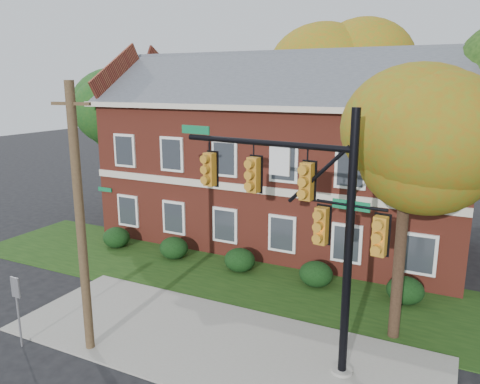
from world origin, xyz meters
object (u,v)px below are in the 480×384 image
at_px(hedge_far_left, 116,237).
at_px(hedge_center, 240,260).
at_px(tree_far_rear, 350,72).
at_px(hedge_left, 174,248).
at_px(traffic_signal, 304,210).
at_px(tree_left_rear, 121,109).
at_px(utility_pole, 80,222).
at_px(tree_near_right, 417,136).
at_px(hedge_far_right, 405,290).
at_px(sign_post, 17,300).
at_px(apartment_building, 285,146).
at_px(hedge_right, 316,274).

height_order(hedge_far_left, hedge_center, same).
bearing_deg(tree_far_rear, hedge_left, -110.29).
bearing_deg(traffic_signal, tree_left_rear, 154.00).
bearing_deg(hedge_center, hedge_left, 180.00).
distance_m(hedge_left, traffic_signal, 10.59).
height_order(traffic_signal, utility_pole, utility_pole).
bearing_deg(tree_near_right, hedge_center, 158.58).
xyz_separation_m(tree_left_rear, tree_far_rear, (11.07, 8.96, 2.16)).
xyz_separation_m(hedge_center, tree_far_rear, (1.34, 13.09, 8.32)).
xyz_separation_m(hedge_far_right, sign_post, (-10.50, -8.55, 1.07)).
xyz_separation_m(hedge_far_left, hedge_left, (3.50, 0.00, 0.00)).
height_order(apartment_building, hedge_right, apartment_building).
bearing_deg(hedge_far_right, hedge_far_left, 180.00).
height_order(apartment_building, tree_far_rear, tree_far_rear).
xyz_separation_m(hedge_far_right, tree_left_rear, (-16.73, 4.14, 6.16)).
height_order(hedge_far_left, traffic_signal, traffic_signal).
relative_size(apartment_building, sign_post, 7.99).
distance_m(hedge_left, sign_post, 8.61).
bearing_deg(tree_far_rear, hedge_far_right, -66.63).
relative_size(hedge_left, tree_left_rear, 0.16).
bearing_deg(hedge_left, traffic_signal, -33.14).
bearing_deg(sign_post, tree_left_rear, 116.56).
height_order(hedge_left, tree_left_rear, tree_left_rear).
distance_m(hedge_far_right, utility_pole, 11.99).
xyz_separation_m(hedge_right, traffic_signal, (1.15, -5.32, 4.18)).
relative_size(hedge_center, hedge_right, 1.00).
relative_size(apartment_building, hedge_right, 13.43).
height_order(hedge_far_left, hedge_left, same).
distance_m(hedge_far_right, traffic_signal, 7.16).
bearing_deg(hedge_far_left, tree_near_right, -11.27).
height_order(hedge_center, tree_left_rear, tree_left_rear).
relative_size(hedge_far_right, utility_pole, 0.17).
height_order(hedge_left, tree_near_right, tree_near_right).
xyz_separation_m(hedge_far_left, tree_far_rear, (8.34, 13.09, 8.32)).
distance_m(hedge_right, utility_pole, 9.85).
height_order(hedge_far_left, tree_far_rear, tree_far_rear).
bearing_deg(sign_post, tree_far_rear, 77.79).
distance_m(hedge_far_left, hedge_center, 7.00).
bearing_deg(tree_left_rear, tree_near_right, -22.36).
distance_m(hedge_center, utility_pole, 8.65).
xyz_separation_m(hedge_center, traffic_signal, (4.65, -5.32, 4.18)).
bearing_deg(sign_post, tree_near_right, 28.45).
distance_m(apartment_building, utility_pole, 13.06).
bearing_deg(apartment_building, hedge_right, -56.33).
bearing_deg(hedge_left, hedge_right, 0.00).
distance_m(tree_near_right, sign_post, 13.17).
bearing_deg(hedge_center, utility_pole, -100.51).
relative_size(hedge_far_left, hedge_left, 1.00).
distance_m(hedge_left, tree_near_right, 12.68).
relative_size(tree_left_rear, tree_far_rear, 0.77).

